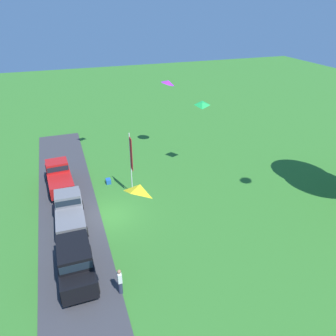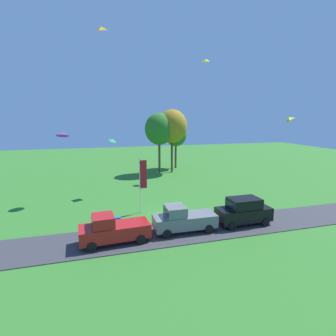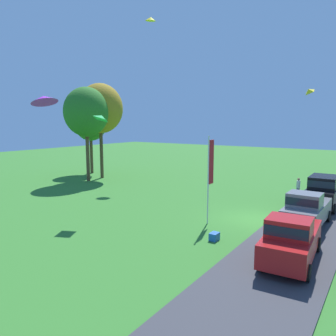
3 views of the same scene
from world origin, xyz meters
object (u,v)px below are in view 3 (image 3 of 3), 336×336
at_px(tree_left_of_center, 86,112).
at_px(kite_diamond_high_right, 102,117).
at_px(car_pickup_far_end, 306,210).
at_px(tree_lone_near, 100,109).
at_px(person_on_lawn, 298,188).
at_px(kite_delta_topmost, 44,99).
at_px(tree_center_back, 90,123).
at_px(car_suv_near_entrance, 323,190).
at_px(kite_diamond_mid_center, 308,91).
at_px(flag_banner, 210,168).
at_px(kite_delta_near_flag, 151,19).
at_px(car_pickup_mid_row, 291,239).
at_px(cooler_box, 214,237).

xyz_separation_m(tree_left_of_center, kite_diamond_high_right, (-8.03, -10.30, -0.70)).
distance_m(car_pickup_far_end, tree_lone_near, 24.15).
distance_m(person_on_lawn, kite_delta_topmost, 20.15).
bearing_deg(tree_center_back, car_suv_near_entrance, -94.69).
height_order(tree_left_of_center, kite_diamond_mid_center, tree_left_of_center).
bearing_deg(kite_delta_topmost, flag_banner, -37.39).
xyz_separation_m(tree_lone_near, kite_delta_topmost, (-15.43, -11.78, -0.30)).
relative_size(person_on_lawn, tree_lone_near, 0.17).
xyz_separation_m(kite_diamond_mid_center, kite_diamond_high_right, (-15.70, 9.50, -2.40)).
bearing_deg(kite_diamond_high_right, kite_delta_topmost, -166.20).
xyz_separation_m(tree_lone_near, kite_delta_near_flag, (3.90, -3.97, 9.54)).
relative_size(car_pickup_far_end, kite_diamond_mid_center, 6.25).
bearing_deg(kite_diamond_mid_center, kite_diamond_high_right, 148.82).
relative_size(tree_left_of_center, kite_diamond_mid_center, 12.08).
bearing_deg(car_pickup_mid_row, flag_banner, 59.71).
xyz_separation_m(car_pickup_mid_row, kite_delta_near_flag, (15.29, 18.99, 16.02)).
xyz_separation_m(car_pickup_far_end, kite_delta_near_flag, (9.77, 18.53, 16.02)).
bearing_deg(kite_diamond_mid_center, kite_delta_near_flag, 95.68).
bearing_deg(car_pickup_far_end, car_pickup_mid_row, -175.26).
height_order(tree_lone_near, kite_delta_near_flag, kite_delta_near_flag).
bearing_deg(car_pickup_mid_row, person_on_lawn, 11.06).
xyz_separation_m(person_on_lawn, tree_left_of_center, (-3.78, 20.23, 6.28)).
distance_m(flag_banner, kite_delta_near_flag, 22.63).
xyz_separation_m(person_on_lawn, flag_banner, (-9.72, 3.06, 2.52)).
bearing_deg(flag_banner, tree_left_of_center, 70.92).
bearing_deg(kite_diamond_mid_center, tree_lone_near, 105.36).
bearing_deg(kite_diamond_mid_center, car_suv_near_entrance, -156.46).
relative_size(tree_lone_near, flag_banner, 1.92).
xyz_separation_m(car_suv_near_entrance, kite_delta_near_flag, (4.29, 18.58, 15.83)).
bearing_deg(kite_diamond_high_right, tree_left_of_center, 52.07).
relative_size(kite_delta_near_flag, kite_diamond_high_right, 1.09).
xyz_separation_m(car_pickup_far_end, flag_banner, (-2.25, 5.15, 2.29)).
xyz_separation_m(car_pickup_mid_row, flag_banner, (3.27, 5.60, 2.29)).
bearing_deg(kite_delta_topmost, kite_diamond_high_right, 13.80).
bearing_deg(car_pickup_mid_row, car_pickup_far_end, 4.74).
height_order(cooler_box, kite_delta_near_flag, kite_delta_near_flag).
distance_m(car_pickup_far_end, kite_delta_near_flag, 26.37).
bearing_deg(kite_delta_near_flag, flag_banner, -131.92).
bearing_deg(car_pickup_mid_row, tree_center_back, 63.57).
xyz_separation_m(car_pickup_far_end, tree_lone_near, (5.87, 22.51, 6.48)).
bearing_deg(car_pickup_mid_row, tree_left_of_center, 67.97).
relative_size(person_on_lawn, flag_banner, 0.32).
height_order(car_suv_near_entrance, flag_banner, flag_banner).
xyz_separation_m(person_on_lawn, kite_delta_topmost, (-17.03, 8.65, 6.41)).
bearing_deg(tree_center_back, kite_diamond_high_right, -130.55).
xyz_separation_m(car_suv_near_entrance, kite_delta_topmost, (-15.04, 10.78, 5.99)).
relative_size(car_pickup_far_end, tree_left_of_center, 0.52).
distance_m(kite_diamond_mid_center, kite_diamond_high_right, 18.51).
height_order(tree_left_of_center, kite_delta_near_flag, kite_delta_near_flag).
relative_size(tree_center_back, kite_delta_topmost, 6.18).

